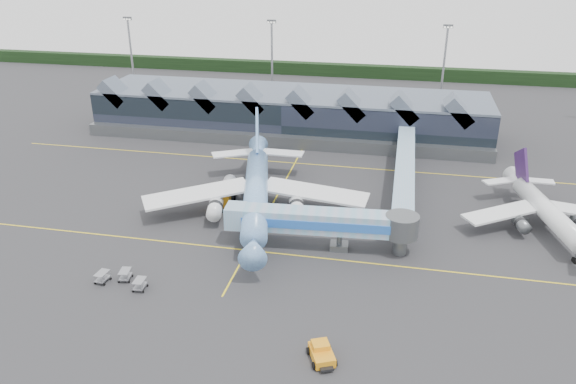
% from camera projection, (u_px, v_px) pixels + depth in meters
% --- Properties ---
extents(ground, '(260.00, 260.00, 0.00)m').
position_uv_depth(ground, '(261.00, 225.00, 89.17)').
color(ground, '#2B2B2D').
rests_on(ground, ground).
extents(taxi_stripes, '(120.00, 60.00, 0.01)m').
position_uv_depth(taxi_stripes, '(275.00, 199.00, 98.10)').
color(taxi_stripes, yellow).
rests_on(taxi_stripes, ground).
extents(tree_line_far, '(260.00, 4.00, 4.00)m').
position_uv_depth(tree_line_far, '(342.00, 70.00, 186.60)').
color(tree_line_far, black).
rests_on(tree_line_far, ground).
extents(terminal, '(90.00, 22.25, 12.52)m').
position_uv_depth(terminal, '(290.00, 112.00, 130.41)').
color(terminal, black).
rests_on(terminal, ground).
extents(light_masts, '(132.40, 42.56, 22.45)m').
position_uv_depth(light_masts, '(407.00, 71.00, 136.24)').
color(light_masts, gray).
rests_on(light_masts, ground).
extents(main_airliner, '(36.74, 42.98, 13.95)m').
position_uv_depth(main_airliner, '(256.00, 189.00, 92.09)').
color(main_airliner, '#6082C3').
rests_on(main_airliner, ground).
extents(regional_jet, '(25.84, 28.68, 9.92)m').
position_uv_depth(regional_jet, '(545.00, 209.00, 87.32)').
color(regional_jet, white).
rests_on(regional_jet, ground).
extents(jet_bridge, '(27.90, 5.95, 6.20)m').
position_uv_depth(jet_bridge, '(332.00, 223.00, 80.70)').
color(jet_bridge, '#7BB0CD').
rests_on(jet_bridge, ground).
extents(fuel_truck, '(3.91, 10.11, 3.36)m').
position_uv_depth(fuel_truck, '(227.00, 191.00, 96.76)').
color(fuel_truck, black).
rests_on(fuel_truck, ground).
extents(pushback_tug, '(3.69, 4.51, 1.81)m').
position_uv_depth(pushback_tug, '(322.00, 353.00, 60.33)').
color(pushback_tug, orange).
rests_on(pushback_tug, ground).
extents(baggage_carts, '(7.08, 3.86, 1.43)m').
position_uv_depth(baggage_carts, '(123.00, 278.00, 73.73)').
color(baggage_carts, gray).
rests_on(baggage_carts, ground).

